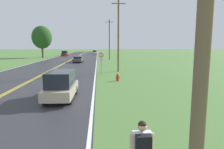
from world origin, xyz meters
name	(u,v)px	position (x,y,z in m)	size (l,w,h in m)	color
hitchhiker_person	(142,148)	(7.75, 3.24, 1.05)	(0.58, 0.42, 1.71)	#38476B
fire_hydrant	(118,77)	(8.62, 18.20, 0.36)	(0.42, 0.26, 0.72)	red
traffic_sign	(101,58)	(7.07, 22.14, 2.02)	(0.60, 0.10, 2.68)	gray
utility_pole_midground	(118,35)	(9.41, 25.43, 4.87)	(1.80, 0.24, 9.42)	brown
utility_pole_far	(109,39)	(9.54, 48.94, 5.06)	(1.80, 0.24, 9.80)	brown
tree_mid_treeline	(42,37)	(-9.53, 58.94, 5.86)	(5.72, 5.72, 9.17)	brown
car_champagne_van_nearest	(61,85)	(4.31, 11.82, 0.93)	(1.77, 4.11, 1.82)	black
car_dark_grey_sedan_approaching	(78,59)	(2.54, 41.16, 0.67)	(2.01, 4.69, 1.26)	black
car_red_suv_mid_near	(65,53)	(-4.69, 68.65, 0.93)	(1.95, 4.50, 1.75)	black
car_white_hatchback_mid_far	(95,52)	(5.23, 84.26, 0.82)	(1.72, 3.93, 1.55)	black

